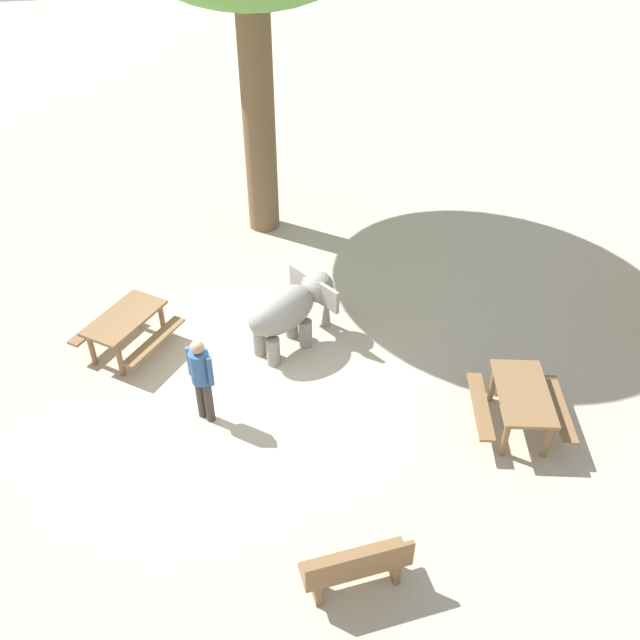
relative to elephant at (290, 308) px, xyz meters
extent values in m
plane|color=#BAA88C|center=(0.65, -0.87, -0.84)|extent=(60.00, 60.00, 0.00)
cylinder|color=gray|center=(-0.27, 0.05, -0.56)|extent=(0.24, 0.24, 0.56)
cylinder|color=gray|center=(0.06, 0.26, -0.56)|extent=(0.24, 0.24, 0.56)
cylinder|color=gray|center=(0.15, -0.59, -0.56)|extent=(0.24, 0.24, 0.56)
cylinder|color=gray|center=(0.48, -0.38, -0.56)|extent=(0.24, 0.24, 0.56)
ellipsoid|color=gray|center=(0.11, -0.17, 0.06)|extent=(1.35, 1.56, 0.84)
sphere|color=gray|center=(-0.36, 0.56, 0.16)|extent=(0.60, 0.60, 0.60)
cone|color=gray|center=(-0.48, 0.75, -0.37)|extent=(0.19, 0.19, 0.94)
cube|color=gray|center=(-0.64, 0.27, 0.16)|extent=(0.45, 0.32, 0.45)
cube|color=gray|center=(0.02, 0.70, 0.16)|extent=(0.45, 0.32, 0.45)
cylinder|color=#3F3833|center=(1.56, -1.69, -0.43)|extent=(0.14, 0.14, 0.82)
cylinder|color=#3F3833|center=(1.68, -1.57, -0.43)|extent=(0.14, 0.14, 0.82)
cylinder|color=#33598C|center=(1.62, -1.63, 0.27)|extent=(0.32, 0.32, 0.58)
sphere|color=tan|center=(1.62, -1.63, 0.67)|extent=(0.22, 0.22, 0.22)
cylinder|color=#33598C|center=(1.47, -1.78, 0.29)|extent=(0.09, 0.09, 0.55)
cylinder|color=#33598C|center=(1.77, -1.48, 0.29)|extent=(0.09, 0.09, 0.55)
cylinder|color=brown|center=(-4.53, 0.00, 1.87)|extent=(0.71, 0.71, 5.42)
cube|color=brown|center=(4.95, 0.13, -0.39)|extent=(0.55, 1.44, 0.06)
cube|color=brown|center=(5.12, 0.15, -0.16)|extent=(0.21, 1.40, 0.40)
cube|color=brown|center=(5.01, -0.39, -0.63)|extent=(0.37, 0.12, 0.42)
cube|color=brown|center=(4.89, 0.65, -0.63)|extent=(0.37, 0.12, 0.42)
cube|color=brown|center=(2.69, 3.30, -0.09)|extent=(1.64, 1.10, 0.06)
cylinder|color=brown|center=(2.04, 3.12, -0.48)|extent=(0.10, 0.10, 0.72)
cylinder|color=brown|center=(2.18, 3.74, -0.48)|extent=(0.10, 0.10, 0.72)
cylinder|color=brown|center=(3.21, 2.86, -0.48)|extent=(0.10, 0.10, 0.72)
cylinder|color=brown|center=(3.35, 3.48, -0.48)|extent=(0.10, 0.10, 0.72)
cube|color=brown|center=(2.56, 2.69, -0.40)|extent=(1.52, 0.56, 0.05)
cube|color=brown|center=(2.83, 3.91, -0.40)|extent=(1.52, 0.56, 0.05)
cube|color=brown|center=(-0.36, -2.95, -0.09)|extent=(1.68, 1.54, 0.06)
cylinder|color=brown|center=(0.31, -3.05, -0.48)|extent=(0.10, 0.10, 0.72)
cylinder|color=brown|center=(-0.07, -3.56, -0.48)|extent=(0.10, 0.10, 0.72)
cylinder|color=brown|center=(-0.64, -2.33, -0.48)|extent=(0.10, 0.10, 0.72)
cylinder|color=brown|center=(-1.03, -2.84, -0.48)|extent=(0.10, 0.10, 0.72)
cube|color=brown|center=(0.02, -2.45, -0.40)|extent=(1.34, 1.09, 0.05)
cube|color=brown|center=(-0.73, -3.44, -0.40)|extent=(1.34, 1.09, 0.05)
camera|label=1|loc=(9.60, -1.14, 7.22)|focal=37.66mm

